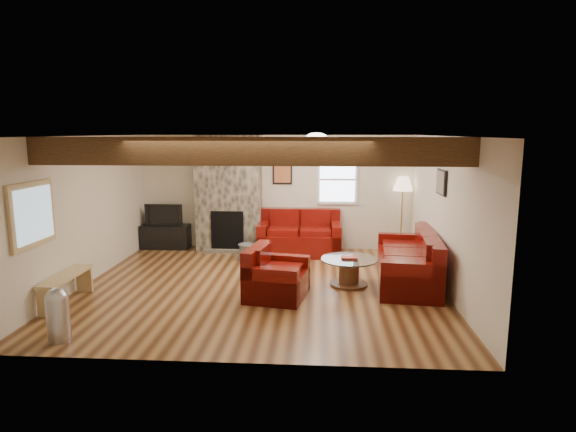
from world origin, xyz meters
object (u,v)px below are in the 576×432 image
armchair_red (277,272)px  coffee_table (349,272)px  loveseat (300,233)px  sofa_three (407,258)px  tv_cabinet (166,237)px  floor_lamp (403,188)px  television (165,214)px

armchair_red → coffee_table: 1.34m
armchair_red → loveseat: bearing=5.4°
loveseat → armchair_red: bearing=-95.3°
sofa_three → coffee_table: 1.05m
tv_cabinet → floor_lamp: size_ratio=0.65×
sofa_three → floor_lamp: (0.25, 2.19, 0.95)m
coffee_table → loveseat: bearing=113.8°
tv_cabinet → armchair_red: bearing=-47.8°
loveseat → television: bearing=173.9°
tv_cabinet → television: 0.50m
armchair_red → coffee_table: size_ratio=1.03×
sofa_three → loveseat: 2.69m
sofa_three → floor_lamp: floor_lamp is taller
sofa_three → tv_cabinet: size_ratio=2.15×
loveseat → tv_cabinet: 3.02m
sofa_three → tv_cabinet: (-4.93, 2.17, -0.17)m
tv_cabinet → television: (0.00, 0.00, 0.50)m
television → sofa_three: bearing=-23.8°
sofa_three → tv_cabinet: 5.39m
loveseat → floor_lamp: (2.18, 0.32, 0.93)m
tv_cabinet → television: size_ratio=1.28×
sofa_three → floor_lamp: 2.40m
television → floor_lamp: bearing=0.2°
floor_lamp → television: bearing=-179.8°
television → coffee_table: bearing=-31.4°
sofa_three → tv_cabinet: bearing=-108.0°
sofa_three → loveseat: (-1.93, 1.87, 0.02)m
television → armchair_red: bearing=-47.8°
armchair_red → tv_cabinet: 4.12m
loveseat → coffee_table: (0.92, -2.09, -0.23)m
sofa_three → television: bearing=-108.0°
armchair_red → television: television is taller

